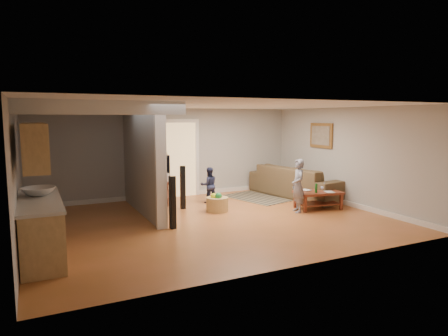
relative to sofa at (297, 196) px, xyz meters
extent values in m
plane|color=#9A5C27|center=(-3.30, -1.47, 0.00)|extent=(7.50, 7.50, 0.00)
cube|color=#ACAAA5|center=(-3.30, 1.53, 1.25)|extent=(7.50, 0.04, 2.50)
cube|color=#ACAAA5|center=(-7.05, -1.47, 1.25)|extent=(0.04, 6.00, 2.50)
cube|color=#ACAAA5|center=(0.45, -1.47, 1.25)|extent=(0.04, 6.00, 2.50)
cube|color=white|center=(-3.30, -1.47, 2.50)|extent=(7.50, 6.00, 0.04)
cube|color=#ACAAA5|center=(-4.50, -0.02, 1.25)|extent=(0.15, 3.10, 2.50)
cube|color=white|center=(-4.50, -1.57, 1.25)|extent=(0.22, 0.10, 2.50)
cube|color=white|center=(-3.30, 1.50, 0.06)|extent=(7.50, 0.04, 0.12)
cube|color=white|center=(0.42, -1.47, 0.06)|extent=(0.04, 6.00, 0.12)
cube|color=#D8B272|center=(-3.00, 1.47, 1.05)|extent=(0.90, 0.06, 2.10)
cube|color=#AD884F|center=(-6.73, -2.27, 0.45)|extent=(0.60, 2.20, 0.90)
cube|color=beige|center=(-6.73, -2.27, 0.92)|extent=(0.64, 2.24, 0.05)
cube|color=#AD884F|center=(-6.75, -2.27, 1.80)|extent=(0.35, 2.00, 0.70)
imported|color=silver|center=(-6.73, -1.97, 0.94)|extent=(0.54, 0.54, 0.19)
cube|color=#321D16|center=(-4.42, -0.67, 1.85)|extent=(0.03, 0.40, 0.34)
cube|color=#321D16|center=(-4.42, -0.17, 1.85)|extent=(0.03, 0.40, 0.34)
cube|color=#321D16|center=(-4.42, 0.33, 1.85)|extent=(0.03, 0.40, 0.34)
cube|color=brown|center=(0.41, -0.47, 1.75)|extent=(0.04, 0.90, 0.68)
cube|color=black|center=(-0.52, 0.46, 0.01)|extent=(2.92, 2.45, 0.01)
imported|color=#463A23|center=(0.00, 0.00, 0.00)|extent=(1.65, 3.12, 0.87)
cube|color=maroon|center=(-0.50, -1.52, 0.41)|extent=(1.20, 0.82, 0.06)
cube|color=silver|center=(-0.50, -1.52, 0.41)|extent=(0.75, 0.49, 0.02)
cube|color=maroon|center=(-0.50, -1.52, 0.14)|extent=(1.09, 0.71, 0.03)
cube|color=maroon|center=(-1.03, -1.70, 0.20)|extent=(0.07, 0.07, 0.41)
cube|color=maroon|center=(-0.06, -1.86, 0.20)|extent=(0.07, 0.07, 0.41)
cube|color=maroon|center=(-0.94, -1.19, 0.20)|extent=(0.07, 0.07, 0.41)
cube|color=maroon|center=(0.03, -1.35, 0.20)|extent=(0.07, 0.07, 0.41)
imported|color=#274791|center=(-0.25, -1.45, 0.44)|extent=(0.21, 0.21, 0.19)
cylinder|color=#16601D|center=(-0.66, -1.64, 0.55)|extent=(0.06, 0.06, 0.22)
imported|color=#998C4C|center=(-0.79, -1.31, 0.44)|extent=(0.21, 0.27, 0.02)
imported|color=#66594C|center=(-0.44, -1.72, 0.44)|extent=(0.27, 0.32, 0.02)
cube|color=maroon|center=(-4.05, -0.15, 0.78)|extent=(0.77, 1.36, 0.05)
cube|color=maroon|center=(-4.05, -0.15, 0.43)|extent=(0.70, 1.24, 0.03)
cylinder|color=maroon|center=(-4.34, -0.65, 0.40)|extent=(0.05, 0.05, 0.79)
cylinder|color=maroon|center=(-4.07, 0.43, 0.40)|extent=(0.05, 0.05, 0.79)
cylinder|color=maroon|center=(-4.03, -0.73, 0.40)|extent=(0.05, 0.05, 0.79)
cylinder|color=maroon|center=(-3.76, 0.35, 0.40)|extent=(0.05, 0.05, 0.79)
imported|color=black|center=(-4.03, -0.15, 0.81)|extent=(0.38, 1.04, 0.59)
cylinder|color=white|center=(-4.06, -0.64, 0.90)|extent=(0.11, 0.11, 0.19)
cube|color=black|center=(-4.30, -1.67, 0.54)|extent=(0.13, 0.13, 1.08)
cube|color=black|center=(-3.50, -0.07, 0.54)|extent=(0.11, 0.11, 1.07)
cylinder|color=#A78648|center=(-2.85, -0.70, 0.17)|extent=(0.53, 0.53, 0.34)
sphere|color=red|center=(-2.79, -0.65, 0.34)|extent=(0.16, 0.16, 0.16)
sphere|color=yellow|center=(-2.94, -0.67, 0.37)|extent=(0.16, 0.16, 0.16)
sphere|color=#228839|center=(-2.85, -0.76, 0.39)|extent=(0.16, 0.16, 0.16)
imported|color=gray|center=(-1.16, -1.59, 0.00)|extent=(0.43, 0.53, 1.27)
imported|color=#212645|center=(-2.64, 0.30, 0.00)|extent=(0.50, 0.41, 0.95)
camera|label=1|loc=(-6.80, -9.20, 2.23)|focal=32.00mm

